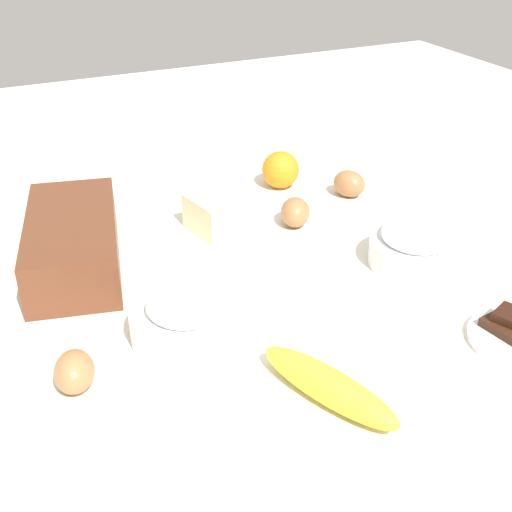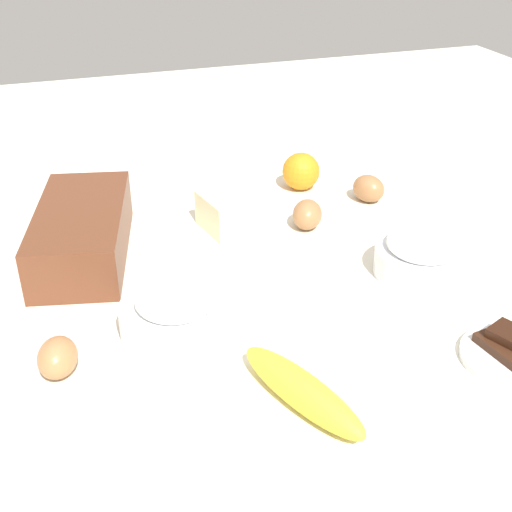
{
  "view_description": "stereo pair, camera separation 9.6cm",
  "coord_description": "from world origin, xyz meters",
  "px_view_note": "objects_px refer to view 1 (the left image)",
  "views": [
    {
      "loc": [
        -0.76,
        0.35,
        0.52
      ],
      "look_at": [
        0.0,
        0.0,
        0.04
      ],
      "focal_mm": 46.96,
      "sensor_mm": 36.0,
      "label": 1
    },
    {
      "loc": [
        -0.79,
        0.26,
        0.52
      ],
      "look_at": [
        0.0,
        0.0,
        0.04
      ],
      "focal_mm": 46.96,
      "sensor_mm": 36.0,
      "label": 2
    }
  ],
  "objects_px": {
    "flour_bowl": "(187,317)",
    "egg_beside_bowl": "(74,372)",
    "orange_fruit": "(281,170)",
    "egg_loose": "(349,184)",
    "loaf_pan": "(73,241)",
    "banana": "(328,386)",
    "egg_near_butter": "(295,212)",
    "sugar_bowl": "(416,245)",
    "butter_block": "(215,214)"
  },
  "relations": [
    {
      "from": "orange_fruit",
      "to": "butter_block",
      "type": "bearing_deg",
      "value": 122.47
    },
    {
      "from": "banana",
      "to": "egg_loose",
      "type": "xyz_separation_m",
      "value": [
        0.46,
        -0.31,
        0.0
      ]
    },
    {
      "from": "banana",
      "to": "orange_fruit",
      "type": "distance_m",
      "value": 0.59
    },
    {
      "from": "egg_beside_bowl",
      "to": "flour_bowl",
      "type": "bearing_deg",
      "value": -76.25
    },
    {
      "from": "sugar_bowl",
      "to": "butter_block",
      "type": "bearing_deg",
      "value": 45.62
    },
    {
      "from": "flour_bowl",
      "to": "egg_beside_bowl",
      "type": "distance_m",
      "value": 0.16
    },
    {
      "from": "orange_fruit",
      "to": "egg_near_butter",
      "type": "height_order",
      "value": "orange_fruit"
    },
    {
      "from": "loaf_pan",
      "to": "egg_near_butter",
      "type": "relative_size",
      "value": 4.83
    },
    {
      "from": "flour_bowl",
      "to": "egg_near_butter",
      "type": "relative_size",
      "value": 2.34
    },
    {
      "from": "banana",
      "to": "butter_block",
      "type": "distance_m",
      "value": 0.44
    },
    {
      "from": "butter_block",
      "to": "egg_near_butter",
      "type": "xyz_separation_m",
      "value": [
        -0.04,
        -0.13,
        -0.01
      ]
    },
    {
      "from": "sugar_bowl",
      "to": "egg_beside_bowl",
      "type": "relative_size",
      "value": 2.34
    },
    {
      "from": "loaf_pan",
      "to": "egg_near_butter",
      "type": "height_order",
      "value": "loaf_pan"
    },
    {
      "from": "orange_fruit",
      "to": "egg_beside_bowl",
      "type": "distance_m",
      "value": 0.62
    },
    {
      "from": "egg_beside_bowl",
      "to": "egg_loose",
      "type": "relative_size",
      "value": 0.98
    },
    {
      "from": "sugar_bowl",
      "to": "orange_fruit",
      "type": "height_order",
      "value": "same"
    },
    {
      "from": "loaf_pan",
      "to": "flour_bowl",
      "type": "distance_m",
      "value": 0.26
    },
    {
      "from": "egg_loose",
      "to": "loaf_pan",
      "type": "bearing_deg",
      "value": 94.28
    },
    {
      "from": "egg_near_butter",
      "to": "loaf_pan",
      "type": "bearing_deg",
      "value": 86.12
    },
    {
      "from": "butter_block",
      "to": "flour_bowl",
      "type": "bearing_deg",
      "value": 151.08
    },
    {
      "from": "sugar_bowl",
      "to": "egg_loose",
      "type": "height_order",
      "value": "sugar_bowl"
    },
    {
      "from": "egg_loose",
      "to": "flour_bowl",
      "type": "bearing_deg",
      "value": 124.08
    },
    {
      "from": "egg_near_butter",
      "to": "orange_fruit",
      "type": "bearing_deg",
      "value": -17.83
    },
    {
      "from": "sugar_bowl",
      "to": "butter_block",
      "type": "relative_size",
      "value": 1.57
    },
    {
      "from": "banana",
      "to": "egg_beside_bowl",
      "type": "height_order",
      "value": "egg_beside_bowl"
    },
    {
      "from": "loaf_pan",
      "to": "sugar_bowl",
      "type": "bearing_deg",
      "value": -101.88
    },
    {
      "from": "flour_bowl",
      "to": "orange_fruit",
      "type": "bearing_deg",
      "value": -40.81
    },
    {
      "from": "banana",
      "to": "egg_loose",
      "type": "distance_m",
      "value": 0.56
    },
    {
      "from": "loaf_pan",
      "to": "butter_block",
      "type": "height_order",
      "value": "loaf_pan"
    },
    {
      "from": "orange_fruit",
      "to": "egg_near_butter",
      "type": "relative_size",
      "value": 1.12
    },
    {
      "from": "sugar_bowl",
      "to": "egg_loose",
      "type": "distance_m",
      "value": 0.26
    },
    {
      "from": "sugar_bowl",
      "to": "butter_block",
      "type": "xyz_separation_m",
      "value": [
        0.23,
        0.23,
        -0.0
      ]
    },
    {
      "from": "loaf_pan",
      "to": "egg_beside_bowl",
      "type": "relative_size",
      "value": 5.0
    },
    {
      "from": "loaf_pan",
      "to": "egg_loose",
      "type": "relative_size",
      "value": 4.9
    },
    {
      "from": "egg_near_butter",
      "to": "egg_loose",
      "type": "height_order",
      "value": "same"
    },
    {
      "from": "egg_beside_bowl",
      "to": "sugar_bowl",
      "type": "bearing_deg",
      "value": -82.97
    },
    {
      "from": "flour_bowl",
      "to": "egg_loose",
      "type": "distance_m",
      "value": 0.5
    },
    {
      "from": "egg_beside_bowl",
      "to": "loaf_pan",
      "type": "bearing_deg",
      "value": -11.8
    },
    {
      "from": "banana",
      "to": "butter_block",
      "type": "height_order",
      "value": "butter_block"
    },
    {
      "from": "sugar_bowl",
      "to": "egg_loose",
      "type": "xyz_separation_m",
      "value": [
        0.25,
        -0.04,
        -0.01
      ]
    },
    {
      "from": "orange_fruit",
      "to": "egg_loose",
      "type": "bearing_deg",
      "value": -132.89
    },
    {
      "from": "banana",
      "to": "butter_block",
      "type": "bearing_deg",
      "value": -5.14
    },
    {
      "from": "flour_bowl",
      "to": "banana",
      "type": "relative_size",
      "value": 0.77
    },
    {
      "from": "loaf_pan",
      "to": "banana",
      "type": "distance_m",
      "value": 0.47
    },
    {
      "from": "orange_fruit",
      "to": "egg_loose",
      "type": "height_order",
      "value": "orange_fruit"
    },
    {
      "from": "butter_block",
      "to": "egg_beside_bowl",
      "type": "relative_size",
      "value": 1.49
    },
    {
      "from": "butter_block",
      "to": "egg_near_butter",
      "type": "distance_m",
      "value": 0.13
    },
    {
      "from": "loaf_pan",
      "to": "banana",
      "type": "bearing_deg",
      "value": -142.36
    },
    {
      "from": "flour_bowl",
      "to": "egg_loose",
      "type": "height_order",
      "value": "flour_bowl"
    },
    {
      "from": "banana",
      "to": "orange_fruit",
      "type": "xyz_separation_m",
      "value": [
        0.55,
        -0.22,
        0.02
      ]
    }
  ]
}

